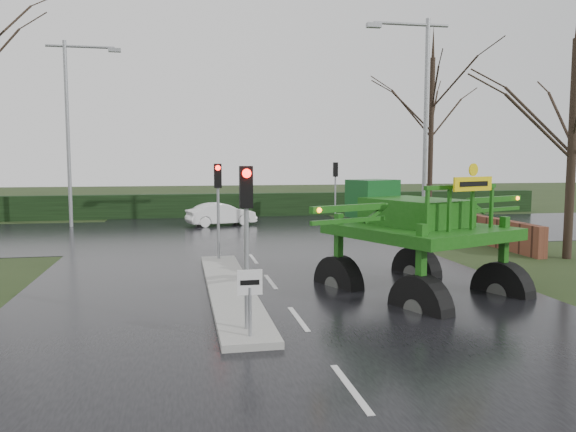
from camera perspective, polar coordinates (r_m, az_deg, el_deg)
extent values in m
plane|color=black|center=(13.07, 1.06, -10.49)|extent=(140.00, 140.00, 0.00)
cube|color=black|center=(22.72, -4.20, -3.54)|extent=(14.00, 80.00, 0.02)
cube|color=black|center=(28.63, -5.61, -1.65)|extent=(80.00, 12.00, 0.02)
cube|color=gray|center=(15.74, -5.91, -7.40)|extent=(1.20, 10.00, 0.16)
cube|color=black|center=(36.49, -6.80, 1.09)|extent=(44.00, 0.90, 1.50)
cube|color=#592D1E|center=(31.32, 13.87, -0.06)|extent=(0.40, 20.00, 1.20)
cylinder|color=gray|center=(11.26, -3.89, -9.72)|extent=(0.07, 0.07, 1.00)
cube|color=silver|center=(11.12, -3.91, -6.74)|extent=(0.50, 0.04, 0.50)
cube|color=black|center=(11.10, -3.90, -6.76)|extent=(0.38, 0.01, 0.10)
cylinder|color=gray|center=(11.51, -4.23, -3.78)|extent=(0.10, 0.10, 3.50)
cube|color=black|center=(11.37, -4.28, 2.95)|extent=(0.26, 0.22, 0.85)
sphere|color=#FF0C07|center=(11.23, -4.22, 4.34)|extent=(0.18, 0.18, 0.18)
cylinder|color=gray|center=(19.91, -7.10, 0.19)|extent=(0.10, 0.10, 3.50)
cube|color=black|center=(19.83, -7.15, 4.07)|extent=(0.26, 0.22, 0.85)
sphere|color=#FF0C07|center=(19.69, -7.13, 4.88)|extent=(0.18, 0.18, 0.18)
cylinder|color=gray|center=(33.59, 4.82, 2.43)|extent=(0.10, 0.10, 3.50)
cube|color=black|center=(33.54, 4.84, 4.73)|extent=(0.26, 0.22, 0.85)
sphere|color=#FF0C07|center=(33.67, 4.79, 5.21)|extent=(0.18, 0.18, 0.18)
cylinder|color=gray|center=(26.74, 13.79, 8.43)|extent=(0.20, 0.20, 10.00)
cylinder|color=gray|center=(27.07, 12.42, 18.48)|extent=(3.52, 0.14, 0.14)
cube|color=gray|center=(26.42, 8.71, 18.60)|extent=(0.65, 0.30, 0.20)
cylinder|color=gray|center=(32.84, -21.46, 7.66)|extent=(0.20, 0.20, 10.00)
cylinder|color=gray|center=(33.23, -20.35, 15.83)|extent=(3.52, 0.14, 0.14)
cube|color=gray|center=(32.99, -17.21, 15.80)|extent=(0.65, 0.30, 0.20)
cylinder|color=black|center=(23.10, 26.89, 5.96)|extent=(0.32, 0.32, 8.00)
cylinder|color=black|center=(36.79, 14.31, 7.62)|extent=(0.32, 0.32, 10.00)
cone|color=black|center=(37.45, 14.54, 16.52)|extent=(0.24, 0.24, 2.50)
cylinder|color=black|center=(14.09, 4.11, -5.61)|extent=(1.13, 1.82, 1.77)
cylinder|color=#595B56|center=(14.09, 4.11, -5.61)|extent=(0.72, 0.77, 0.62)
cube|color=#144F0E|center=(13.91, 4.15, -1.14)|extent=(0.25, 0.25, 2.03)
cylinder|color=black|center=(16.19, 13.12, -4.27)|extent=(1.13, 1.82, 1.77)
cylinder|color=#595B56|center=(16.19, 13.12, -4.27)|extent=(0.72, 0.77, 0.62)
cube|color=#144F0E|center=(16.04, 13.20, -0.37)|extent=(0.25, 0.25, 2.03)
cylinder|color=black|center=(11.78, 13.67, -8.00)|extent=(1.13, 1.82, 1.77)
cylinder|color=#595B56|center=(11.78, 13.67, -8.00)|extent=(0.72, 0.77, 0.62)
cube|color=#144F0E|center=(11.57, 13.80, -2.67)|extent=(0.25, 0.25, 2.03)
cylinder|color=black|center=(14.23, 22.49, -5.92)|extent=(1.13, 1.82, 1.77)
cylinder|color=#595B56|center=(14.23, 22.49, -5.92)|extent=(0.72, 0.77, 0.62)
cube|color=#144F0E|center=(14.06, 22.66, -1.49)|extent=(0.25, 0.25, 2.03)
cube|color=#144F0E|center=(13.75, 13.51, 1.04)|extent=(5.06, 5.34, 0.31)
cube|color=#144F0E|center=(13.84, 13.02, 3.10)|extent=(2.81, 3.20, 0.80)
cube|color=#10481C|center=(15.11, 8.17, 4.57)|extent=(1.63, 1.49, 1.15)
cube|color=#144F0E|center=(12.78, 18.30, 6.33)|extent=(2.49, 1.11, 0.11)
cube|color=#144F0E|center=(11.52, 5.21, 4.28)|extent=(2.19, 1.03, 0.16)
sphere|color=orange|center=(10.87, 1.48, 4.22)|extent=(0.12, 0.12, 0.12)
cube|color=#144F0E|center=(15.69, 21.64, 4.27)|extent=(2.19, 1.03, 0.16)
sphere|color=orange|center=(16.45, 23.84, 4.23)|extent=(0.12, 0.12, 0.12)
cube|color=yellow|center=(12.57, 19.59, 6.71)|extent=(1.33, 0.59, 0.35)
cube|color=black|center=(12.57, 19.59, 6.71)|extent=(0.98, 0.41, 0.12)
cylinder|color=yellow|center=(12.58, 19.64, 8.32)|extent=(0.31, 0.15, 0.32)
imported|color=white|center=(31.58, -6.78, -0.99)|extent=(4.04, 2.32, 1.26)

